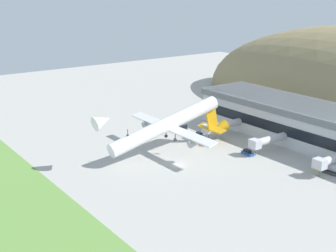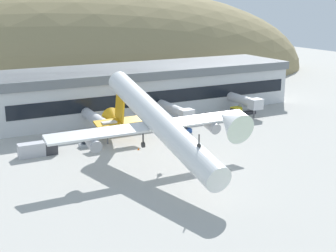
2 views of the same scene
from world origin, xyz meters
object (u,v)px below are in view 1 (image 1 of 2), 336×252
(service_car_0, at_px, (248,153))
(service_car_1, at_px, (199,134))
(cargo_airplane, at_px, (168,126))
(jetway_1, at_px, (267,141))
(box_truck, at_px, (178,126))
(terminal_building, at_px, (307,121))
(jetway_2, at_px, (329,160))
(jetway_0, at_px, (221,126))
(fuel_truck, at_px, (328,168))
(traffic_cone_0, at_px, (200,146))

(service_car_0, relative_size, service_car_1, 1.18)
(cargo_airplane, relative_size, service_car_1, 13.14)
(jetway_1, xyz_separation_m, cargo_airplane, (-18.48, -26.23, 5.30))
(jetway_1, distance_m, box_truck, 38.09)
(terminal_building, xyz_separation_m, jetway_2, (22.27, -18.13, -3.40))
(jetway_0, distance_m, service_car_0, 20.45)
(jetway_1, height_order, service_car_1, jetway_1)
(service_car_0, bearing_deg, jetway_0, 163.46)
(jetway_2, distance_m, service_car_0, 26.29)
(jetway_0, bearing_deg, fuel_truck, 3.03)
(terminal_building, relative_size, traffic_cone_0, 150.81)
(terminal_building, height_order, fuel_truck, terminal_building)
(service_car_0, distance_m, fuel_truck, 25.89)
(jetway_0, relative_size, service_car_1, 4.32)
(terminal_building, distance_m, jetway_1, 19.55)
(jetway_1, bearing_deg, service_car_1, -165.61)
(terminal_building, distance_m, service_car_0, 26.82)
(jetway_0, relative_size, cargo_airplane, 0.33)
(terminal_building, bearing_deg, jetway_0, -137.59)
(jetway_1, xyz_separation_m, jetway_2, (23.03, 1.11, -0.00))
(service_car_0, distance_m, box_truck, 35.35)
(service_car_1, distance_m, traffic_cone_0, 11.62)
(jetway_2, distance_m, traffic_cone_0, 42.92)
(jetway_1, distance_m, fuel_truck, 22.88)
(cargo_airplane, distance_m, box_truck, 27.51)
(box_truck, bearing_deg, cargo_airplane, -44.70)
(box_truck, bearing_deg, fuel_truck, 8.69)
(cargo_airplane, xyz_separation_m, service_car_1, (-7.52, 19.56, -8.67))
(jetway_2, bearing_deg, service_car_0, -162.82)
(terminal_building, relative_size, jetway_0, 5.12)
(terminal_building, distance_m, jetway_0, 29.99)
(traffic_cone_0, bearing_deg, service_car_1, 140.96)
(jetway_0, xyz_separation_m, traffic_cone_0, (4.27, -13.14, -3.71))
(jetway_1, bearing_deg, cargo_airplane, -125.17)
(jetway_0, height_order, box_truck, jetway_0)
(jetway_2, relative_size, cargo_airplane, 0.26)
(jetway_2, bearing_deg, cargo_airplane, -146.64)
(jetway_0, height_order, cargo_airplane, cargo_airplane)
(jetway_0, bearing_deg, jetway_2, 2.53)
(jetway_0, height_order, fuel_truck, jetway_0)
(jetway_2, relative_size, service_car_1, 3.38)
(cargo_airplane, bearing_deg, box_truck, 135.30)
(jetway_1, height_order, traffic_cone_0, jetway_1)
(terminal_building, distance_m, cargo_airplane, 49.41)
(jetway_1, height_order, box_truck, jetway_1)
(jetway_0, distance_m, cargo_airplane, 26.07)
(service_car_0, bearing_deg, service_car_1, -179.83)
(jetway_1, height_order, cargo_airplane, cargo_airplane)
(terminal_building, relative_size, box_truck, 10.87)
(jetway_0, distance_m, jetway_2, 44.31)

